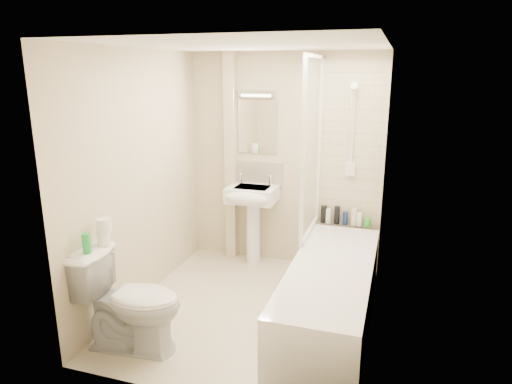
% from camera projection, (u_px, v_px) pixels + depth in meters
% --- Properties ---
extents(floor, '(2.50, 2.50, 0.00)m').
position_uv_depth(floor, '(250.00, 310.00, 4.33)').
color(floor, beige).
rests_on(floor, ground).
extents(wall_back, '(2.20, 0.02, 2.40)m').
position_uv_depth(wall_back, '(284.00, 161.00, 5.17)').
color(wall_back, beige).
rests_on(wall_back, ground).
extents(wall_left, '(0.02, 2.50, 2.40)m').
position_uv_depth(wall_left, '(140.00, 179.00, 4.34)').
color(wall_left, beige).
rests_on(wall_left, ground).
extents(wall_right, '(0.02, 2.50, 2.40)m').
position_uv_depth(wall_right, '(378.00, 198.00, 3.69)').
color(wall_right, beige).
rests_on(wall_right, ground).
extents(ceiling, '(2.20, 2.50, 0.02)m').
position_uv_depth(ceiling, '(249.00, 45.00, 3.70)').
color(ceiling, white).
rests_on(ceiling, wall_back).
extents(tile_back, '(0.70, 0.01, 1.75)m').
position_uv_depth(tile_back, '(352.00, 145.00, 4.88)').
color(tile_back, beige).
rests_on(tile_back, wall_back).
extents(tile_right, '(0.01, 2.10, 1.75)m').
position_uv_depth(tile_right, '(378.00, 170.00, 3.66)').
color(tile_right, beige).
rests_on(tile_right, wall_right).
extents(pipe_boxing, '(0.12, 0.12, 2.40)m').
position_uv_depth(pipe_boxing, '(231.00, 159.00, 5.29)').
color(pipe_boxing, beige).
rests_on(pipe_boxing, ground).
extents(splashback, '(0.60, 0.02, 0.30)m').
position_uv_depth(splashback, '(257.00, 174.00, 5.29)').
color(splashback, beige).
rests_on(splashback, wall_back).
extents(mirror, '(0.46, 0.01, 0.60)m').
position_uv_depth(mirror, '(257.00, 127.00, 5.15)').
color(mirror, white).
rests_on(mirror, wall_back).
extents(strip_light, '(0.42, 0.07, 0.07)m').
position_uv_depth(strip_light, '(257.00, 94.00, 5.03)').
color(strip_light, silver).
rests_on(strip_light, wall_back).
extents(bathtub, '(0.70, 2.10, 0.55)m').
position_uv_depth(bathtub, '(330.00, 293.00, 4.05)').
color(bathtub, white).
rests_on(bathtub, ground).
extents(shower_screen, '(0.04, 0.92, 1.80)m').
position_uv_depth(shower_screen, '(312.00, 148.00, 4.57)').
color(shower_screen, white).
rests_on(shower_screen, bathtub).
extents(shower_fixture, '(0.10, 0.16, 0.99)m').
position_uv_depth(shower_fixture, '(352.00, 134.00, 4.80)').
color(shower_fixture, white).
rests_on(shower_fixture, wall_back).
extents(pedestal_sink, '(0.55, 0.50, 1.05)m').
position_uv_depth(pedestal_sink, '(251.00, 203.00, 5.16)').
color(pedestal_sink, white).
rests_on(pedestal_sink, ground).
extents(bottle_black_a, '(0.07, 0.07, 0.19)m').
position_uv_depth(bottle_black_a, '(324.00, 214.00, 5.08)').
color(bottle_black_a, black).
rests_on(bottle_black_a, bathtub).
extents(bottle_white_a, '(0.06, 0.06, 0.16)m').
position_uv_depth(bottle_white_a, '(328.00, 216.00, 5.07)').
color(bottle_white_a, white).
rests_on(bottle_white_a, bathtub).
extents(bottle_black_b, '(0.06, 0.06, 0.20)m').
position_uv_depth(bottle_black_b, '(337.00, 215.00, 5.04)').
color(bottle_black_b, black).
rests_on(bottle_black_b, bathtub).
extents(bottle_blue, '(0.06, 0.06, 0.14)m').
position_uv_depth(bottle_blue, '(345.00, 218.00, 5.02)').
color(bottle_blue, navy).
rests_on(bottle_blue, bathtub).
extents(bottle_cream, '(0.06, 0.06, 0.19)m').
position_uv_depth(bottle_cream, '(354.00, 217.00, 4.99)').
color(bottle_cream, beige).
rests_on(bottle_cream, bathtub).
extents(bottle_white_b, '(0.05, 0.05, 0.15)m').
position_uv_depth(bottle_white_b, '(359.00, 219.00, 4.97)').
color(bottle_white_b, white).
rests_on(bottle_white_b, bathtub).
extents(bottle_green, '(0.07, 0.07, 0.10)m').
position_uv_depth(bottle_green, '(367.00, 222.00, 4.96)').
color(bottle_green, green).
rests_on(bottle_green, bathtub).
extents(toilet, '(0.61, 0.90, 0.84)m').
position_uv_depth(toilet, '(131.00, 301.00, 3.65)').
color(toilet, white).
rests_on(toilet, ground).
extents(toilet_roll_lower, '(0.10, 0.10, 0.11)m').
position_uv_depth(toilet_roll_lower, '(103.00, 238.00, 3.67)').
color(toilet_roll_lower, white).
rests_on(toilet_roll_lower, toilet).
extents(toilet_roll_upper, '(0.12, 0.12, 0.10)m').
position_uv_depth(toilet_roll_upper, '(104.00, 225.00, 3.66)').
color(toilet_roll_upper, white).
rests_on(toilet_roll_upper, toilet_roll_lower).
extents(green_bottle, '(0.07, 0.07, 0.16)m').
position_uv_depth(green_bottle, '(87.00, 243.00, 3.49)').
color(green_bottle, green).
rests_on(green_bottle, toilet).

